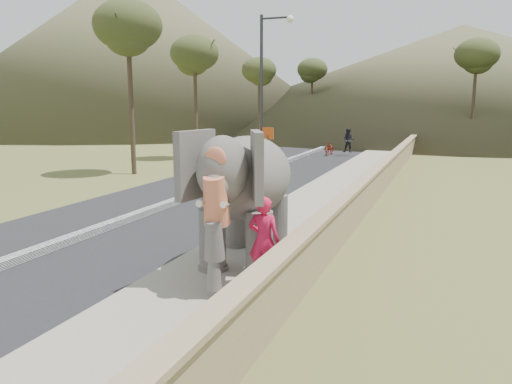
{
  "coord_description": "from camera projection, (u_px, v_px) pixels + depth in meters",
  "views": [
    {
      "loc": [
        4.22,
        -6.26,
        3.73
      ],
      "look_at": [
        0.2,
        4.1,
        1.7
      ],
      "focal_mm": 35.0,
      "sensor_mm": 36.0,
      "label": 1
    }
  ],
  "objects": [
    {
      "name": "ground",
      "position": [
        151.0,
        340.0,
        7.91
      ],
      "size": [
        160.0,
        160.0,
        0.0
      ],
      "primitive_type": "plane",
      "color": "olive",
      "rests_on": "ground"
    },
    {
      "name": "road",
      "position": [
        184.0,
        201.0,
        18.86
      ],
      "size": [
        7.0,
        120.0,
        0.03
      ],
      "primitive_type": "cube",
      "color": "black",
      "rests_on": "ground"
    },
    {
      "name": "median",
      "position": [
        184.0,
        198.0,
        18.84
      ],
      "size": [
        0.35,
        120.0,
        0.22
      ],
      "primitive_type": "cube",
      "color": "black",
      "rests_on": "ground"
    },
    {
      "name": "walkway",
      "position": [
        313.0,
        209.0,
        17.07
      ],
      "size": [
        3.0,
        120.0,
        0.15
      ],
      "primitive_type": "cube",
      "color": "#9E9687",
      "rests_on": "ground"
    },
    {
      "name": "parapet",
      "position": [
        362.0,
        199.0,
        16.4
      ],
      "size": [
        0.3,
        120.0,
        1.1
      ],
      "primitive_type": "cube",
      "color": "tan",
      "rests_on": "ground"
    },
    {
      "name": "lamppost",
      "position": [
        267.0,
        78.0,
        25.44
      ],
      "size": [
        1.76,
        0.36,
        8.0
      ],
      "color": "#2C2B30",
      "rests_on": "ground"
    },
    {
      "name": "signboard",
      "position": [
        268.0,
        142.0,
        25.63
      ],
      "size": [
        0.6,
        0.08,
        2.4
      ],
      "color": "#2D2D33",
      "rests_on": "ground"
    },
    {
      "name": "hill_left",
      "position": [
        134.0,
        48.0,
        69.9
      ],
      "size": [
        60.0,
        60.0,
        22.0
      ],
      "primitive_type": "cone",
      "color": "brown",
      "rests_on": "ground"
    },
    {
      "name": "hill_far",
      "position": [
        460.0,
        77.0,
        69.06
      ],
      "size": [
        80.0,
        80.0,
        14.0
      ],
      "primitive_type": "cone",
      "color": "brown",
      "rests_on": "ground"
    },
    {
      "name": "elephant_and_man",
      "position": [
        247.0,
        196.0,
        11.26
      ],
      "size": [
        2.6,
        4.35,
        2.97
      ],
      "color": "slate",
      "rests_on": "ground"
    },
    {
      "name": "motorcyclist",
      "position": [
        337.0,
        145.0,
        34.4
      ],
      "size": [
        2.07,
        1.9,
        1.91
      ],
      "color": "maroon",
      "rests_on": "ground"
    },
    {
      "name": "trees",
      "position": [
        443.0,
        97.0,
        34.28
      ],
      "size": [
        47.48,
        35.3,
        8.9
      ],
      "color": "#473828",
      "rests_on": "ground"
    }
  ]
}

